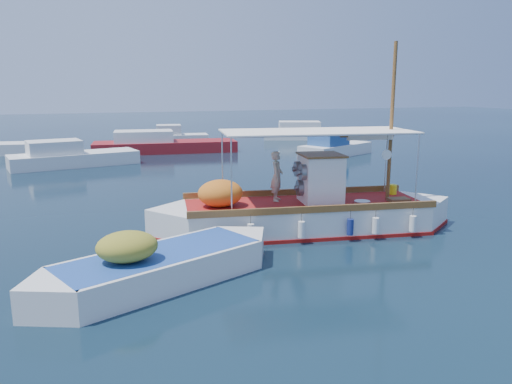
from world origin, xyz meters
name	(u,v)px	position (x,y,z in m)	size (l,w,h in m)	color
ground	(289,227)	(0.00, 0.00, 0.00)	(160.00, 160.00, 0.00)	black
fishing_caique	(303,214)	(0.25, -0.55, 0.56)	(10.32, 4.07, 6.38)	white
dinghy	(158,269)	(-5.04, -3.52, 0.35)	(6.39, 3.67, 1.68)	white
bg_boat_nw	(71,158)	(-7.11, 16.68, 0.49)	(7.69, 3.82, 1.80)	silver
bg_boat_n	(161,146)	(-0.90, 21.32, 0.49)	(10.49, 4.00, 1.80)	maroon
bg_boat_ne	(334,149)	(10.14, 15.41, 0.49)	(6.19, 4.55, 1.80)	silver
bg_boat_e	(311,134)	(13.53, 25.99, 0.49)	(9.52, 5.68, 1.80)	silver
bg_boat_far_n	(176,138)	(1.16, 26.28, 0.49)	(5.17, 2.68, 1.80)	silver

